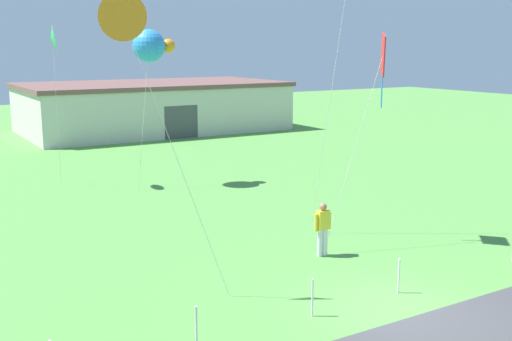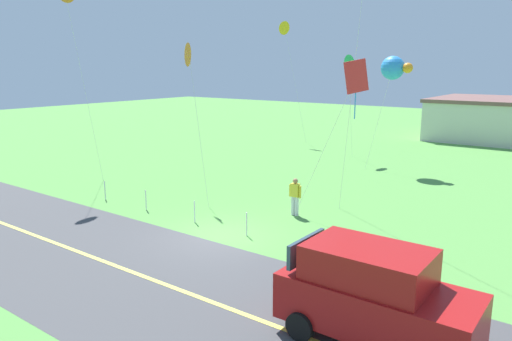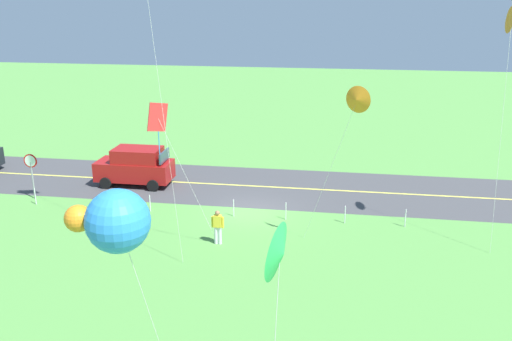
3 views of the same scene
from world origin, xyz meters
TOP-DOWN VIEW (x-y plane):
  - ground_plane at (0.00, 0.00)m, footprint 120.00×120.00m
  - asphalt_road at (0.00, -4.00)m, footprint 120.00×7.00m
  - road_centre_stripe at (0.00, -4.00)m, footprint 120.00×0.16m
  - car_suv_foreground at (7.41, -3.21)m, footprint 4.40×2.12m
  - stop_sign at (12.12, -0.10)m, footprint 0.76×0.08m
  - person_adult_near at (0.85, 3.94)m, footprint 0.58×0.22m
  - kite_red_low at (3.22, 4.28)m, footprint 2.75×0.90m
  - kite_blue_mid at (0.32, 15.62)m, footprint 2.25×1.61m
  - kite_yellow_high at (-3.39, 17.18)m, footprint 0.51×1.38m
  - kite_orange_near at (-4.97, 3.84)m, footprint 2.57×1.50m
  - kite_cyan_top at (-11.03, 1.58)m, footprint 0.25×2.06m
  - fence_post_0 at (-7.68, 0.70)m, footprint 0.05×0.05m
  - fence_post_1 at (-4.80, 0.70)m, footprint 0.05×0.05m
  - fence_post_2 at (-1.88, 0.70)m, footprint 0.05×0.05m
  - fence_post_3 at (0.77, 0.70)m, footprint 0.05×0.05m
  - fence_post_4 at (6.23, 0.70)m, footprint 0.05×0.05m
  - fence_post_5 at (5.19, 0.70)m, footprint 0.05×0.05m
  - fence_post_6 at (11.60, 0.70)m, footprint 0.05×0.05m

SIDE VIEW (x-z plane):
  - ground_plane at x=0.00m, z-range -0.10..0.00m
  - asphalt_road at x=0.00m, z-range 0.00..0.00m
  - road_centre_stripe at x=0.00m, z-range 0.00..0.01m
  - fence_post_0 at x=-7.68m, z-range 0.00..0.90m
  - fence_post_1 at x=-4.80m, z-range 0.00..0.90m
  - fence_post_2 at x=-1.88m, z-range 0.00..0.90m
  - fence_post_3 at x=0.77m, z-range 0.00..0.90m
  - fence_post_4 at x=6.23m, z-range 0.00..0.90m
  - fence_post_5 at x=5.19m, z-range 0.00..0.90m
  - fence_post_6 at x=11.60m, z-range 0.00..0.90m
  - person_adult_near at x=0.85m, z-range 0.06..1.66m
  - car_suv_foreground at x=7.41m, z-range 0.03..2.27m
  - stop_sign at x=12.12m, z-range 0.52..3.08m
  - kite_red_low at x=3.22m, z-range 2.47..8.96m
  - kite_blue_mid at x=0.32m, z-range 2.69..9.47m
  - kite_yellow_high at x=-3.39m, z-range 2.89..9.82m
  - kite_orange_near at x=-4.97m, z-range 3.06..10.32m
  - kite_cyan_top at x=-11.03m, z-range 4.56..14.85m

